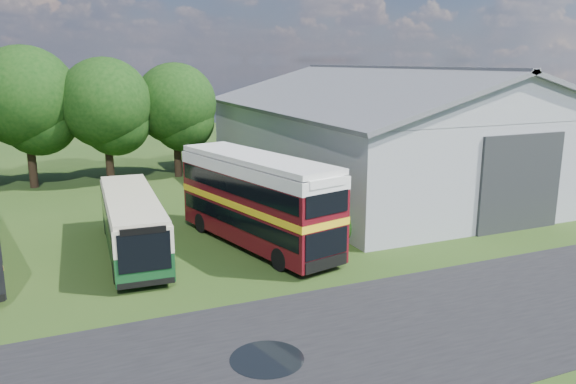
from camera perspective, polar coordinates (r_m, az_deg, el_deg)
name	(u,v)px	position (r m, az deg, el deg)	size (l,w,h in m)	color
ground	(276,310)	(20.15, -1.24, -11.91)	(120.00, 120.00, 0.00)	#1E3912
asphalt_road	(396,331)	(19.06, 10.94, -13.71)	(60.00, 8.00, 0.02)	black
puddle	(267,360)	(17.19, -2.16, -16.65)	(2.20, 2.20, 0.01)	black
storage_shed	(390,126)	(39.73, 10.29, 6.66)	(18.80, 24.80, 8.15)	gray
tree_mid	(25,97)	(41.81, -25.14, 8.73)	(6.80, 6.80, 9.60)	black
tree_right_a	(105,103)	(41.01, -18.06, 8.56)	(6.26, 6.26, 8.83)	black
tree_right_b	(175,104)	(42.57, -11.37, 8.76)	(5.98, 5.98, 8.45)	black
shrub_front	(336,241)	(27.44, 4.94, -5.00)	(1.70, 1.70, 1.70)	#194714
shrub_mid	(318,230)	(29.13, 3.08, -3.88)	(1.60, 1.60, 1.60)	#194714
shrub_back	(302,220)	(30.86, 1.44, -2.88)	(1.80, 1.80, 1.80)	#194714
bus_green_single	(132,223)	(26.25, -15.54, -3.02)	(2.74, 9.87, 2.70)	black
bus_maroon_double	(257,201)	(26.26, -3.19, -0.93)	(4.88, 10.33, 4.30)	black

